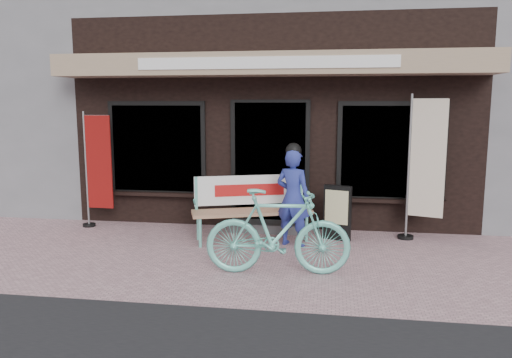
% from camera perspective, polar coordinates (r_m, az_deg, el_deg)
% --- Properties ---
extents(ground, '(70.00, 70.00, 0.00)m').
position_cam_1_polar(ground, '(6.83, -0.54, -9.64)').
color(ground, '#BC8F97').
rests_on(ground, ground).
extents(storefront, '(7.00, 6.77, 6.00)m').
position_cam_1_polar(storefront, '(11.44, 3.56, 12.97)').
color(storefront, black).
rests_on(storefront, ground).
extents(bench, '(1.91, 1.06, 1.01)m').
position_cam_1_polar(bench, '(7.86, -0.59, -2.72)').
color(bench, '#69CEBB').
rests_on(bench, ground).
extents(person, '(0.63, 0.52, 1.56)m').
position_cam_1_polar(person, '(7.51, 4.26, -1.91)').
color(person, navy).
rests_on(person, ground).
extents(bicycle, '(1.86, 0.67, 1.10)m').
position_cam_1_polar(bicycle, '(6.30, 2.53, -6.05)').
color(bicycle, '#69CEBB').
rests_on(bicycle, ground).
extents(nobori_red, '(0.59, 0.23, 2.01)m').
position_cam_1_polar(nobori_red, '(8.99, -17.71, 1.19)').
color(nobori_red, gray).
rests_on(nobori_red, ground).
extents(nobori_cream, '(0.68, 0.34, 2.29)m').
position_cam_1_polar(nobori_cream, '(8.12, 18.67, 1.40)').
color(nobori_cream, gray).
rests_on(nobori_cream, ground).
extents(menu_stand, '(0.44, 0.22, 0.87)m').
position_cam_1_polar(menu_stand, '(7.95, 9.27, -3.76)').
color(menu_stand, black).
rests_on(menu_stand, ground).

